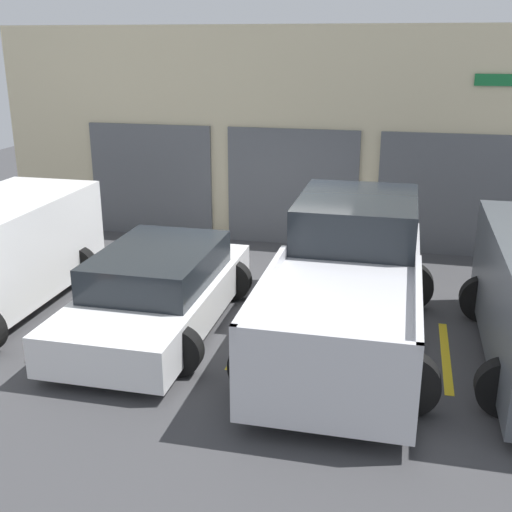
# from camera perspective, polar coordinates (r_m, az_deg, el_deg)

# --- Properties ---
(ground_plane) EXTENTS (28.00, 28.00, 0.00)m
(ground_plane) POSITION_cam_1_polar(r_m,az_deg,el_deg) (11.28, 1.46, -3.31)
(ground_plane) COLOR #3D3D3F
(shophouse_building) EXTENTS (13.55, 0.68, 4.53)m
(shophouse_building) POSITION_cam_1_polar(r_m,az_deg,el_deg) (13.84, 4.34, 10.28)
(shophouse_building) COLOR beige
(shophouse_building) RESTS_ON ground
(pickup_truck) EXTENTS (2.56, 5.22, 1.89)m
(pickup_truck) POSITION_cam_1_polar(r_m,az_deg,el_deg) (9.42, 8.22, -2.29)
(pickup_truck) COLOR silver
(pickup_truck) RESTS_ON ground
(sedan_white) EXTENTS (2.29, 4.32, 1.23)m
(sedan_white) POSITION_cam_1_polar(r_m,az_deg,el_deg) (9.91, -8.71, -3.06)
(sedan_white) COLOR white
(sedan_white) RESTS_ON ground
(parking_stripe_left) EXTENTS (0.12, 2.20, 0.01)m
(parking_stripe_left) POSITION_cam_1_polar(r_m,az_deg,el_deg) (10.70, -15.79, -5.29)
(parking_stripe_left) COLOR gold
(parking_stripe_left) RESTS_ON ground
(parking_stripe_centre) EXTENTS (0.12, 2.20, 0.01)m
(parking_stripe_centre) POSITION_cam_1_polar(r_m,az_deg,el_deg) (9.71, -0.68, -7.07)
(parking_stripe_centre) COLOR gold
(parking_stripe_centre) RESTS_ON ground
(parking_stripe_right) EXTENTS (0.12, 2.20, 0.01)m
(parking_stripe_right) POSITION_cam_1_polar(r_m,az_deg,el_deg) (9.50, 16.51, -8.48)
(parking_stripe_right) COLOR gold
(parking_stripe_right) RESTS_ON ground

